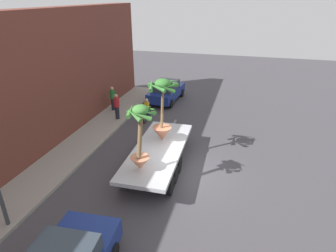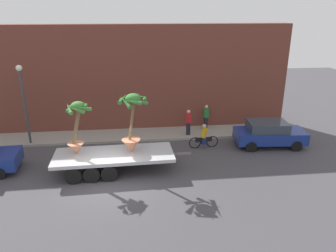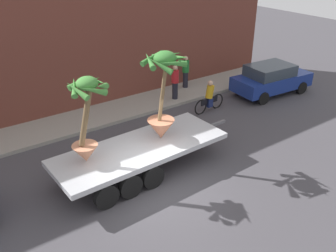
{
  "view_description": "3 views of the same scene",
  "coord_description": "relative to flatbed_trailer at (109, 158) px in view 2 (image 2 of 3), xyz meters",
  "views": [
    {
      "loc": [
        -11.23,
        -2.39,
        7.67
      ],
      "look_at": [
        1.79,
        1.24,
        1.48
      ],
      "focal_mm": 30.65,
      "sensor_mm": 36.0,
      "label": 1
    },
    {
      "loc": [
        1.3,
        -13.94,
        7.96
      ],
      "look_at": [
        3.13,
        2.34,
        2.0
      ],
      "focal_mm": 34.3,
      "sensor_mm": 36.0,
      "label": 2
    },
    {
      "loc": [
        -5.4,
        -8.24,
        7.38
      ],
      "look_at": [
        1.5,
        1.47,
        1.3
      ],
      "focal_mm": 39.82,
      "sensor_mm": 36.0,
      "label": 3
    }
  ],
  "objects": [
    {
      "name": "ground_plane",
      "position": [
        0.05,
        -1.28,
        -0.77
      ],
      "size": [
        60.0,
        60.0,
        0.0
      ],
      "primitive_type": "plane",
      "color": "#423F44"
    },
    {
      "name": "sidewalk",
      "position": [
        0.05,
        4.82,
        -0.69
      ],
      "size": [
        24.0,
        2.2,
        0.15
      ],
      "primitive_type": "cube",
      "color": "gray",
      "rests_on": "ground"
    },
    {
      "name": "building_facade",
      "position": [
        0.05,
        6.52,
        2.78
      ],
      "size": [
        24.0,
        1.2,
        7.1
      ],
      "primitive_type": "cube",
      "color": "brown",
      "rests_on": "ground"
    },
    {
      "name": "flatbed_trailer",
      "position": [
        0.0,
        0.0,
        0.0
      ],
      "size": [
        7.14,
        2.47,
        0.98
      ],
      "color": "#B7BABF",
      "rests_on": "ground"
    },
    {
      "name": "potted_palm_rear",
      "position": [
        -1.49,
        0.19,
        1.64
      ],
      "size": [
        1.4,
        1.27,
        2.78
      ],
      "color": "tan",
      "rests_on": "flatbed_trailer"
    },
    {
      "name": "potted_palm_middle",
      "position": [
        1.25,
        0.08,
        1.73
      ],
      "size": [
        1.54,
        1.54,
        3.13
      ],
      "color": "#C17251",
      "rests_on": "flatbed_trailer"
    },
    {
      "name": "cyclist",
      "position": [
        5.53,
        2.45,
        -0.1
      ],
      "size": [
        1.84,
        0.37,
        1.54
      ],
      "color": "black",
      "rests_on": "ground"
    },
    {
      "name": "parked_car",
      "position": [
        9.55,
        2.25,
        0.06
      ],
      "size": [
        4.31,
        2.13,
        1.58
      ],
      "color": "navy",
      "rests_on": "ground"
    },
    {
      "name": "pedestrian_near_gate",
      "position": [
        6.29,
        5.26,
        0.28
      ],
      "size": [
        0.36,
        0.36,
        1.71
      ],
      "color": "black",
      "rests_on": "sidewalk"
    },
    {
      "name": "pedestrian_far_left",
      "position": [
        4.89,
        4.3,
        0.28
      ],
      "size": [
        0.36,
        0.36,
        1.71
      ],
      "color": "black",
      "rests_on": "sidewalk"
    },
    {
      "name": "street_lamp",
      "position": [
        -5.09,
        4.02,
        2.46
      ],
      "size": [
        0.36,
        0.36,
        4.83
      ],
      "color": "#383D42",
      "rests_on": "sidewalk"
    }
  ]
}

